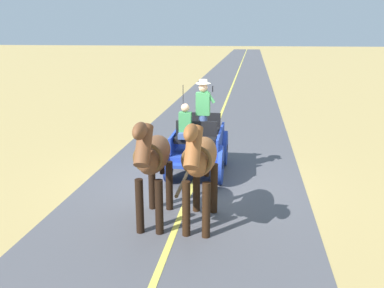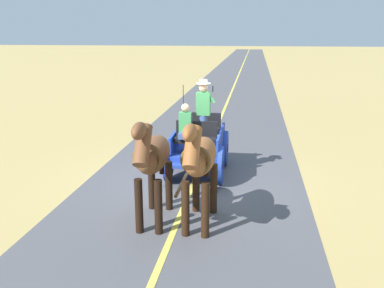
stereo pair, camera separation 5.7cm
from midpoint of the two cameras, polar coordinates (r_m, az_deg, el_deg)
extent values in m
plane|color=tan|center=(10.31, 0.44, -5.30)|extent=(200.00, 200.00, 0.00)
cube|color=#4C4C51|center=(10.31, 0.44, -5.28)|extent=(5.37, 160.00, 0.01)
cube|color=#DBCC4C|center=(10.31, 0.44, -5.25)|extent=(0.12, 160.00, 0.00)
cube|color=#1E3899|center=(10.84, 1.10, -0.60)|extent=(1.21, 2.21, 0.12)
cube|color=#1E3899|center=(10.71, 4.13, 0.72)|extent=(0.07, 2.09, 0.44)
cube|color=#1E3899|center=(10.86, -1.88, 0.95)|extent=(0.07, 2.09, 0.44)
cube|color=#1E3899|center=(9.72, 0.12, -3.10)|extent=(1.08, 0.24, 0.08)
cube|color=#1E3899|center=(12.04, 1.87, 0.12)|extent=(0.72, 0.20, 0.06)
cube|color=black|center=(10.17, 0.65, 0.55)|extent=(1.02, 0.36, 0.14)
cube|color=black|center=(10.29, 0.79, 1.98)|extent=(1.02, 0.08, 0.44)
cube|color=black|center=(11.22, 1.45, 1.95)|extent=(1.02, 0.36, 0.14)
cube|color=black|center=(11.35, 1.58, 3.24)|extent=(1.02, 0.08, 0.44)
cylinder|color=#1E3899|center=(10.10, 4.16, -2.91)|extent=(0.10, 0.96, 0.96)
cylinder|color=black|center=(10.10, 4.16, -2.91)|extent=(0.12, 0.21, 0.21)
cylinder|color=#1E3899|center=(10.28, -3.09, -2.57)|extent=(0.10, 0.96, 0.96)
cylinder|color=black|center=(10.28, -3.09, -2.57)|extent=(0.12, 0.21, 0.21)
cylinder|color=#1E3899|center=(11.57, 4.80, -0.56)|extent=(0.10, 0.96, 0.96)
cylinder|color=black|center=(11.57, 4.80, -0.56)|extent=(0.12, 0.21, 0.21)
cylinder|color=#1E3899|center=(11.72, -1.54, -0.29)|extent=(0.10, 0.96, 0.96)
cylinder|color=black|center=(11.72, -1.54, -0.29)|extent=(0.12, 0.21, 0.21)
cylinder|color=brown|center=(8.79, -0.86, -4.78)|extent=(0.08, 2.00, 0.07)
cylinder|color=black|center=(10.06, -1.04, 4.47)|extent=(0.02, 0.02, 1.30)
cylinder|color=#384C7F|center=(10.38, 1.69, 1.59)|extent=(0.22, 0.22, 0.90)
cube|color=#387F47|center=(10.23, 1.72, 5.56)|extent=(0.34, 0.22, 0.56)
sphere|color=tan|center=(10.17, 1.74, 7.79)|extent=(0.22, 0.22, 0.22)
cylinder|color=beige|center=(10.16, 1.74, 8.34)|extent=(0.36, 0.36, 0.01)
cylinder|color=beige|center=(10.15, 1.74, 8.62)|extent=(0.20, 0.20, 0.10)
cylinder|color=#387F47|center=(10.14, 2.71, 6.50)|extent=(0.26, 0.08, 0.32)
cube|color=black|center=(10.09, 3.06, 7.59)|extent=(0.02, 0.07, 0.14)
cube|color=#384C7F|center=(10.05, -0.86, 1.20)|extent=(0.28, 0.32, 0.14)
cube|color=#387F47|center=(10.10, -0.75, 3.07)|extent=(0.30, 0.20, 0.48)
sphere|color=tan|center=(10.03, -0.76, 5.03)|extent=(0.20, 0.20, 0.20)
ellipsoid|color=brown|center=(7.73, 1.41, -1.67)|extent=(0.62, 1.58, 0.64)
cylinder|color=black|center=(7.50, 2.07, -9.13)|extent=(0.15, 0.15, 1.05)
cylinder|color=black|center=(7.56, -0.69, -8.93)|extent=(0.15, 0.15, 1.05)
cylinder|color=black|center=(8.50, 3.19, -6.14)|extent=(0.15, 0.15, 1.05)
cylinder|color=black|center=(8.55, 0.76, -5.98)|extent=(0.15, 0.15, 1.05)
cylinder|color=brown|center=(6.82, 0.28, -0.48)|extent=(0.28, 0.66, 0.73)
ellipsoid|color=brown|center=(6.54, -0.06, 1.56)|extent=(0.24, 0.55, 0.28)
cube|color=black|center=(6.83, 0.31, -0.14)|extent=(0.08, 0.50, 0.56)
cylinder|color=black|center=(8.52, 2.20, -2.19)|extent=(0.11, 0.11, 0.70)
torus|color=brown|center=(7.20, 0.71, -2.30)|extent=(0.55, 0.09, 0.55)
ellipsoid|color=brown|center=(7.90, -5.07, -1.37)|extent=(0.60, 1.57, 0.64)
cylinder|color=black|center=(7.65, -4.43, -8.66)|extent=(0.15, 0.15, 1.05)
cylinder|color=black|center=(7.73, -7.11, -8.49)|extent=(0.15, 0.15, 1.05)
cylinder|color=black|center=(8.64, -3.00, -5.76)|extent=(0.15, 0.15, 1.05)
cylinder|color=black|center=(8.71, -5.37, -5.64)|extent=(0.15, 0.15, 1.05)
cylinder|color=brown|center=(7.00, -6.58, -0.19)|extent=(0.28, 0.66, 0.73)
ellipsoid|color=brown|center=(6.71, -7.09, 1.81)|extent=(0.23, 0.55, 0.28)
cube|color=black|center=(7.00, -6.55, 0.14)|extent=(0.07, 0.50, 0.56)
cylinder|color=black|center=(8.68, -4.02, -1.89)|extent=(0.11, 0.11, 0.70)
torus|color=brown|center=(7.36, -5.97, -1.98)|extent=(0.55, 0.08, 0.55)
camera|label=1|loc=(0.03, -89.83, 0.05)|focal=38.72mm
camera|label=2|loc=(0.03, 90.17, -0.05)|focal=38.72mm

